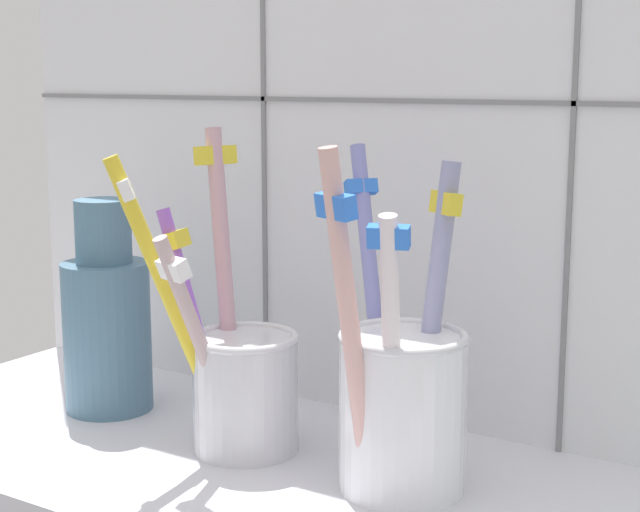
{
  "coord_description": "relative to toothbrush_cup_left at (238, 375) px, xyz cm",
  "views": [
    {
      "loc": [
        28.82,
        -43.98,
        24.05
      ],
      "look_at": [
        0.0,
        1.23,
        14.27
      ],
      "focal_mm": 55.8,
      "sensor_mm": 36.0,
      "label": 1
    }
  ],
  "objects": [
    {
      "name": "toothbrush_cup_left",
      "position": [
        0.0,
        0.0,
        0.0
      ],
      "size": [
        8.9,
        9.25,
        19.03
      ],
      "color": "silver",
      "rests_on": "counter_slab"
    },
    {
      "name": "counter_slab",
      "position": [
        5.63,
        -1.01,
        -5.63
      ],
      "size": [
        64.0,
        22.0,
        2.0
      ],
      "primitive_type": "cube",
      "color": "silver",
      "rests_on": "ground"
    },
    {
      "name": "toothbrush_cup_right",
      "position": [
        10.76,
        0.16,
        0.6
      ],
      "size": [
        9.97,
        11.32,
        18.74
      ],
      "color": "white",
      "rests_on": "counter_slab"
    },
    {
      "name": "ceramic_vase",
      "position": [
        -11.82,
        1.3,
        1.36
      ],
      "size": [
        5.78,
        5.78,
        14.12
      ],
      "color": "slate",
      "rests_on": "counter_slab"
    },
    {
      "name": "tile_wall_back",
      "position": [
        5.63,
        10.99,
        15.87
      ],
      "size": [
        64.0,
        2.2,
        45.0
      ],
      "color": "white",
      "rests_on": "ground"
    }
  ]
}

